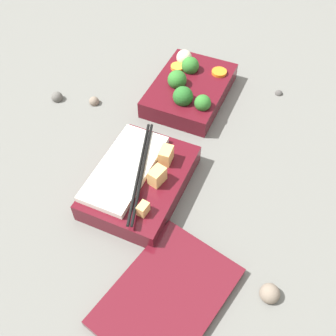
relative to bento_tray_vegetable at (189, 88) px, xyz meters
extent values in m
plane|color=slate|center=(0.12, 0.01, -0.03)|extent=(3.00, 3.00, 0.00)
cube|color=#510F19|center=(0.00, 0.00, -0.01)|extent=(0.21, 0.15, 0.04)
sphere|color=#2D7028|center=(-0.04, -0.02, 0.02)|extent=(0.04, 0.04, 0.04)
sphere|color=#236023|center=(0.06, 0.01, 0.02)|extent=(0.04, 0.04, 0.04)
sphere|color=#2D7028|center=(0.06, 0.05, 0.02)|extent=(0.03, 0.03, 0.03)
sphere|color=#2D7028|center=(0.01, -0.02, 0.02)|extent=(0.04, 0.04, 0.04)
cylinder|color=orange|center=(-0.06, 0.05, 0.02)|extent=(0.04, 0.04, 0.01)
cylinder|color=orange|center=(-0.04, -0.04, 0.02)|extent=(0.04, 0.04, 0.01)
sphere|color=beige|center=(-0.07, -0.04, 0.02)|extent=(0.03, 0.03, 0.03)
cube|color=#510F19|center=(0.27, 0.02, -0.01)|extent=(0.21, 0.15, 0.04)
cube|color=silver|center=(0.27, -0.01, 0.02)|extent=(0.19, 0.09, 0.01)
cube|color=#EAB266|center=(0.22, 0.04, 0.03)|extent=(0.03, 0.02, 0.03)
cube|color=#EAB266|center=(0.27, 0.05, 0.03)|extent=(0.03, 0.03, 0.03)
cube|color=#EAB266|center=(0.33, 0.05, 0.02)|extent=(0.02, 0.02, 0.02)
cylinder|color=black|center=(0.27, 0.01, 0.03)|extent=(0.21, 0.07, 0.01)
cylinder|color=black|center=(0.27, 0.02, 0.03)|extent=(0.21, 0.07, 0.01)
cube|color=#510F19|center=(0.43, 0.14, -0.02)|extent=(0.23, 0.19, 0.01)
sphere|color=#7A6B5B|center=(0.10, -0.18, -0.02)|extent=(0.02, 0.02, 0.02)
sphere|color=#595651|center=(0.13, -0.26, -0.02)|extent=(0.02, 0.02, 0.02)
sphere|color=#474442|center=(-0.09, 0.18, -0.02)|extent=(0.02, 0.02, 0.02)
sphere|color=#7A6B5B|center=(0.37, 0.28, -0.02)|extent=(0.03, 0.03, 0.03)
camera|label=1|loc=(0.63, 0.23, 0.55)|focal=42.00mm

